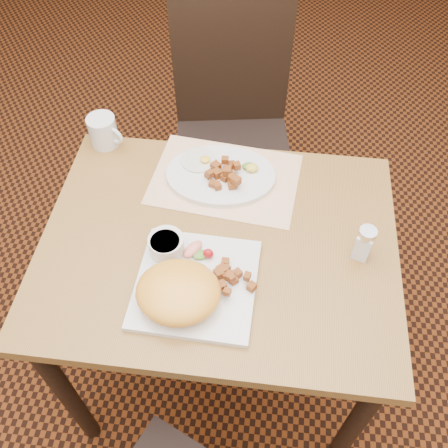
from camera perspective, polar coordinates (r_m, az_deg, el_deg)
ground at (r=1.92m, az=-0.44°, el=-15.29°), size 8.00×8.00×0.00m
table at (r=1.35m, az=-0.61°, el=-4.75°), size 0.90×0.70×0.75m
chair_far at (r=1.89m, az=0.98°, el=11.48°), size 0.48×0.49×0.97m
placemat at (r=1.40m, az=0.13°, el=5.16°), size 0.43×0.32×0.00m
plate_square at (r=1.18m, az=-3.22°, el=-6.86°), size 0.29×0.29×0.02m
plate_oval at (r=1.39m, az=-0.39°, el=5.60°), size 0.31×0.24×0.02m
hollandaise_mound at (r=1.13m, az=-5.31°, el=-7.73°), size 0.20×0.17×0.07m
ramekin at (r=1.21m, az=-6.62°, el=-2.35°), size 0.09×0.09×0.05m
garnish_sq at (r=1.21m, az=-2.98°, el=-3.13°), size 0.08×0.07×0.03m
fried_egg at (r=1.42m, az=-2.84°, el=7.34°), size 0.10×0.10×0.02m
garnish_ov at (r=1.39m, az=3.08°, el=6.51°), size 0.05×0.05×0.02m
salt_shaker at (r=1.24m, az=15.72°, el=-2.09°), size 0.05×0.05×0.10m
coffee_mug at (r=1.51m, az=-13.59°, el=10.26°), size 0.11×0.08×0.09m
home_fries_sq at (r=1.17m, az=0.61°, el=-6.01°), size 0.11×0.11×0.03m
home_fries_ov at (r=1.36m, az=0.17°, el=5.65°), size 0.11×0.11×0.04m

